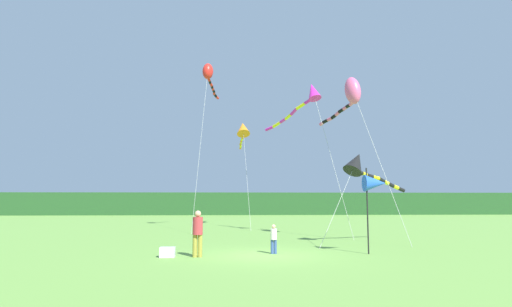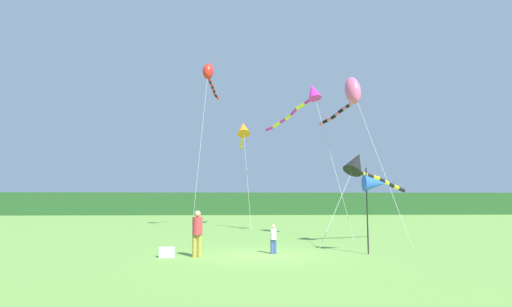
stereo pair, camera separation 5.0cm
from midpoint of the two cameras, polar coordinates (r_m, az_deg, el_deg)
name	(u,v)px [view 2 (the right image)]	position (r m, az deg, el deg)	size (l,w,h in m)	color
ground_plane	(264,255)	(17.08, 1.14, -13.65)	(120.00, 120.00, 0.00)	#6B9E42
distant_treeline	(243,204)	(61.91, -1.82, -6.82)	(108.00, 2.54, 3.23)	#234C23
person_adult	(197,231)	(16.60, -7.88, -10.37)	(0.39, 0.39, 1.77)	olive
person_child	(273,237)	(17.48, 2.46, -11.30)	(0.26, 0.26, 1.18)	#334C8C
cooler_box	(167,252)	(16.82, -11.88, -12.96)	(0.57, 0.33, 0.39)	silver
banner_flag_pole	(375,184)	(18.04, 15.87, -3.99)	(0.90, 0.70, 3.50)	black
kite_orange	(243,130)	(35.52, -1.70, 3.25)	(1.25, 8.06, 8.95)	#B2B2B2
kite_red	(209,74)	(32.64, -6.39, 10.68)	(1.47, 6.59, 12.53)	#B2B2B2
kite_rainbow	(351,93)	(24.75, 12.85, 8.00)	(2.93, 6.66, 9.27)	#B2B2B2
kite_black	(359,165)	(21.80, 13.90, -1.52)	(5.55, 3.73, 4.78)	#B2B2B2
kite_magenta	(308,97)	(27.58, 7.06, 7.60)	(4.34, 7.41, 9.72)	#B2B2B2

